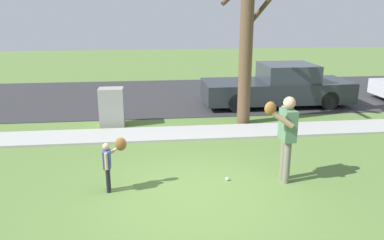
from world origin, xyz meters
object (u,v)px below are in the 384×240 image
Objects in this scene: baseball at (227,179)px; parked_pickup_dark at (278,87)px; street_tree_near at (247,29)px; utility_cabinet at (112,107)px; person_child at (111,158)px; person_adult at (286,131)px.

baseball is 0.01× the size of parked_pickup_dark.
street_tree_near is at bearing 71.59° from baseball.
utility_cabinet is 6.02m from parked_pickup_dark.
person_child is at bearing -131.00° from street_tree_near.
baseball is at bearing -8.77° from person_adult.
street_tree_near reaches higher than person_child.
street_tree_near is (1.32, 3.96, 2.77)m from baseball.
baseball is 0.07× the size of utility_cabinet.
person_child is 2.35m from baseball.
utility_cabinet reaches higher than baseball.
street_tree_near reaches higher than parked_pickup_dark.
person_adult is 23.52× the size of baseball.
person_adult is 0.33× the size of parked_pickup_dark.
person_adult reaches higher than baseball.
person_adult is at bearing -0.97° from person_child.
person_child is 8.18m from parked_pickup_dark.
street_tree_near is at bearing -94.11° from person_adult.
baseball is 4.94m from utility_cabinet.
baseball is 0.01× the size of street_tree_near.
person_adult reaches higher than parked_pickup_dark.
street_tree_near is (3.94, -0.19, 2.24)m from utility_cabinet.
parked_pickup_dark is at bearing -108.97° from person_adult.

